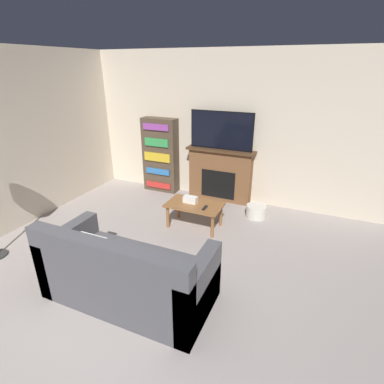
{
  "coord_description": "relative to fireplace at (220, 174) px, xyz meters",
  "views": [
    {
      "loc": [
        1.65,
        -1.35,
        2.43
      ],
      "look_at": [
        -0.01,
        2.46,
        0.65
      ],
      "focal_mm": 28.0,
      "sensor_mm": 36.0,
      "label": 1
    }
  ],
  "objects": [
    {
      "name": "ground_plane",
      "position": [
        0.0,
        -3.77,
        -0.51
      ],
      "size": [
        18.0,
        18.0,
        0.0
      ],
      "primitive_type": "plane",
      "color": "#9E938E"
    },
    {
      "name": "wall_back",
      "position": [
        0.0,
        0.14,
        0.84
      ],
      "size": [
        6.2,
        0.06,
        2.7
      ],
      "color": "beige",
      "rests_on": "ground_plane"
    },
    {
      "name": "wall_side",
      "position": [
        -2.63,
        -1.83,
        0.84
      ],
      "size": [
        0.06,
        4.88,
        2.7
      ],
      "color": "beige",
      "rests_on": "ground_plane"
    },
    {
      "name": "fireplace",
      "position": [
        0.0,
        0.0,
        0.0
      ],
      "size": [
        1.29,
        0.28,
        1.0
      ],
      "color": "brown",
      "rests_on": "ground_plane"
    },
    {
      "name": "tv",
      "position": [
        0.0,
        -0.02,
        0.84
      ],
      "size": [
        1.16,
        0.03,
        0.68
      ],
      "color": "black",
      "rests_on": "fireplace"
    },
    {
      "name": "couch",
      "position": [
        -0.06,
        -2.98,
        -0.2
      ],
      "size": [
        1.83,
        0.87,
        0.91
      ],
      "color": "#4C4C51",
      "rests_on": "ground_plane"
    },
    {
      "name": "coffee_table",
      "position": [
        -0.02,
        -1.19,
        -0.16
      ],
      "size": [
        0.88,
        0.52,
        0.4
      ],
      "color": "brown",
      "rests_on": "ground_plane"
    },
    {
      "name": "tissue_box",
      "position": [
        -0.1,
        -1.16,
        -0.05
      ],
      "size": [
        0.22,
        0.12,
        0.1
      ],
      "color": "white",
      "rests_on": "coffee_table"
    },
    {
      "name": "remote_control",
      "position": [
        0.19,
        -1.27,
        -0.09
      ],
      "size": [
        0.04,
        0.15,
        0.02
      ],
      "color": "black",
      "rests_on": "coffee_table"
    },
    {
      "name": "bookshelf",
      "position": [
        -1.26,
        -0.02,
        0.24
      ],
      "size": [
        0.71,
        0.29,
        1.48
      ],
      "color": "#4C3D2D",
      "rests_on": "ground_plane"
    },
    {
      "name": "storage_basket",
      "position": [
        0.83,
        -0.46,
        -0.4
      ],
      "size": [
        0.34,
        0.34,
        0.21
      ],
      "color": "silver",
      "rests_on": "ground_plane"
    }
  ]
}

